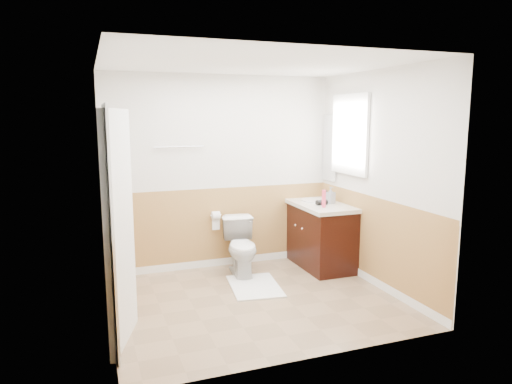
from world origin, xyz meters
name	(u,v)px	position (x,y,z in m)	size (l,w,h in m)	color
floor	(255,300)	(0.00, 0.00, 0.00)	(3.00, 3.00, 0.00)	#8C7051
ceiling	(255,63)	(0.00, 0.00, 2.50)	(3.00, 3.00, 0.00)	white
wall_back	(221,173)	(0.00, 1.30, 1.25)	(3.00, 3.00, 0.00)	silver
wall_front	(312,210)	(0.00, -1.30, 1.25)	(3.00, 3.00, 0.00)	silver
wall_left	(104,195)	(-1.50, 0.00, 1.25)	(3.00, 3.00, 0.00)	silver
wall_right	(378,180)	(1.50, 0.00, 1.25)	(3.00, 3.00, 0.00)	silver
wainscot_back	(222,229)	(0.00, 1.29, 0.50)	(3.00, 3.00, 0.00)	#B78149
wainscot_front	(309,301)	(0.00, -1.29, 0.50)	(3.00, 3.00, 0.00)	#B78149
wainscot_left	(110,272)	(-1.49, 0.00, 0.50)	(2.60, 2.60, 0.00)	#B78149
wainscot_right	(374,243)	(1.49, 0.00, 0.50)	(2.60, 2.60, 0.00)	#B78149
toilet	(242,247)	(0.13, 0.86, 0.35)	(0.39, 0.69, 0.71)	white
bath_mat	(255,286)	(0.13, 0.38, 0.01)	(0.55, 0.80, 0.02)	white
vanity_cabinet	(319,236)	(1.21, 0.85, 0.40)	(0.55, 1.10, 0.80)	black
vanity_knob_left	(302,229)	(0.91, 0.75, 0.55)	(0.03, 0.03, 0.03)	silver
vanity_knob_right	(296,225)	(0.91, 0.95, 0.55)	(0.03, 0.03, 0.03)	#B4B3BA
countertop	(319,205)	(1.20, 0.85, 0.83)	(0.60, 1.15, 0.05)	beige
sink_basin	(315,200)	(1.21, 1.00, 0.86)	(0.36, 0.36, 0.02)	white
faucet	(327,195)	(1.39, 1.00, 0.92)	(0.02, 0.02, 0.14)	silver
lotion_bottle	(324,199)	(1.11, 0.56, 0.96)	(0.05, 0.05, 0.22)	#EC3D5D
soap_dispenser	(330,195)	(1.33, 0.79, 0.96)	(0.10, 0.10, 0.21)	#8D949F
hair_dryer_body	(322,202)	(1.16, 0.70, 0.89)	(0.07, 0.07, 0.14)	black
hair_dryer_handle	(316,204)	(1.13, 0.80, 0.86)	(0.03, 0.03, 0.07)	black
mirror_panel	(330,148)	(1.48, 1.10, 1.55)	(0.02, 0.35, 0.90)	silver
window_frame	(350,134)	(1.47, 0.59, 1.75)	(0.04, 0.80, 1.00)	white
window_glass	(351,134)	(1.49, 0.59, 1.75)	(0.01, 0.70, 0.90)	white
door	(120,229)	(-1.40, -0.45, 1.02)	(0.05, 0.80, 2.04)	white
door_frame	(111,229)	(-1.48, -0.45, 1.03)	(0.02, 0.92, 2.10)	white
door_knob	(124,228)	(-1.34, -0.12, 0.95)	(0.06, 0.06, 0.06)	silver
towel_bar	(179,147)	(-0.55, 1.25, 1.60)	(0.02, 0.02, 0.62)	silver
tp_holder_bar	(216,216)	(-0.10, 1.23, 0.70)	(0.02, 0.02, 0.14)	silver
tp_roll	(216,216)	(-0.10, 1.23, 0.70)	(0.11, 0.11, 0.10)	white
tp_sheet	(216,224)	(-0.10, 1.23, 0.59)	(0.10, 0.01, 0.16)	white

